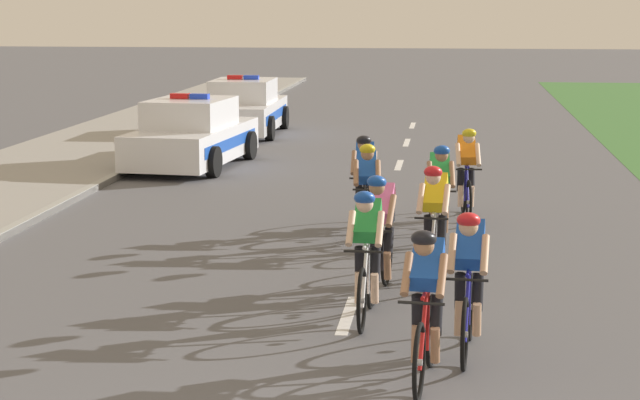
{
  "coord_description": "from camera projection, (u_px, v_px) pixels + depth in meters",
  "views": [
    {
      "loc": [
        1.14,
        -6.66,
        3.53
      ],
      "look_at": [
        -0.47,
        6.94,
        1.1
      ],
      "focal_mm": 62.94,
      "sensor_mm": 36.0,
      "label": 1
    }
  ],
  "objects": [
    {
      "name": "cyclist_lead",
      "position": [
        426.0,
        302.0,
        10.36
      ],
      "size": [
        0.44,
        1.72,
        1.56
      ],
      "color": "black",
      "rests_on": "ground"
    },
    {
      "name": "cyclist_ninth",
      "position": [
        467.0,
        172.0,
        18.32
      ],
      "size": [
        0.44,
        1.72,
        1.56
      ],
      "color": "black",
      "rests_on": "ground"
    },
    {
      "name": "cyclist_eighth",
      "position": [
        364.0,
        181.0,
        17.41
      ],
      "size": [
        0.42,
        1.72,
        1.56
      ],
      "color": "black",
      "rests_on": "ground"
    },
    {
      "name": "cyclist_third",
      "position": [
        367.0,
        252.0,
        12.43
      ],
      "size": [
        0.42,
        1.72,
        1.56
      ],
      "color": "black",
      "rests_on": "ground"
    },
    {
      "name": "sidewalk_slab",
      "position": [
        9.0,
        182.0,
        21.8
      ],
      "size": [
        3.85,
        60.0,
        0.12
      ],
      "primitive_type": "cube",
      "color": "gray",
      "rests_on": "ground"
    },
    {
      "name": "cyclist_sixth",
      "position": [
        367.0,
        192.0,
        16.4
      ],
      "size": [
        0.45,
        1.72,
        1.56
      ],
      "color": "black",
      "rests_on": "ground"
    },
    {
      "name": "cyclist_second",
      "position": [
        469.0,
        280.0,
        11.2
      ],
      "size": [
        0.44,
        1.72,
        1.56
      ],
      "color": "black",
      "rests_on": "ground"
    },
    {
      "name": "cyclist_fourth",
      "position": [
        380.0,
        232.0,
        13.5
      ],
      "size": [
        0.45,
        1.72,
        1.56
      ],
      "color": "black",
      "rests_on": "ground"
    },
    {
      "name": "kerb_edge",
      "position": [
        101.0,
        184.0,
        21.58
      ],
      "size": [
        0.16,
        60.0,
        0.13
      ],
      "primitive_type": "cube",
      "color": "#9E9E99",
      "rests_on": "ground"
    },
    {
      "name": "police_car_nearest",
      "position": [
        192.0,
        136.0,
        24.17
      ],
      "size": [
        2.3,
        4.54,
        1.59
      ],
      "color": "silver",
      "rests_on": "ground"
    },
    {
      "name": "lane_markings_centre",
      "position": [
        381.0,
        216.0,
        18.66
      ],
      "size": [
        0.14,
        29.6,
        0.01
      ],
      "color": "white",
      "rests_on": "ground"
    },
    {
      "name": "cyclist_seventh",
      "position": [
        440.0,
        193.0,
        16.25
      ],
      "size": [
        0.44,
        1.72,
        1.56
      ],
      "color": "black",
      "rests_on": "ground"
    },
    {
      "name": "cyclist_fifth",
      "position": [
        434.0,
        220.0,
        14.26
      ],
      "size": [
        0.44,
        1.72,
        1.56
      ],
      "color": "black",
      "rests_on": "ground"
    },
    {
      "name": "police_car_second",
      "position": [
        244.0,
        109.0,
        30.14
      ],
      "size": [
        2.04,
        4.42,
        1.59
      ],
      "color": "silver",
      "rests_on": "ground"
    }
  ]
}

